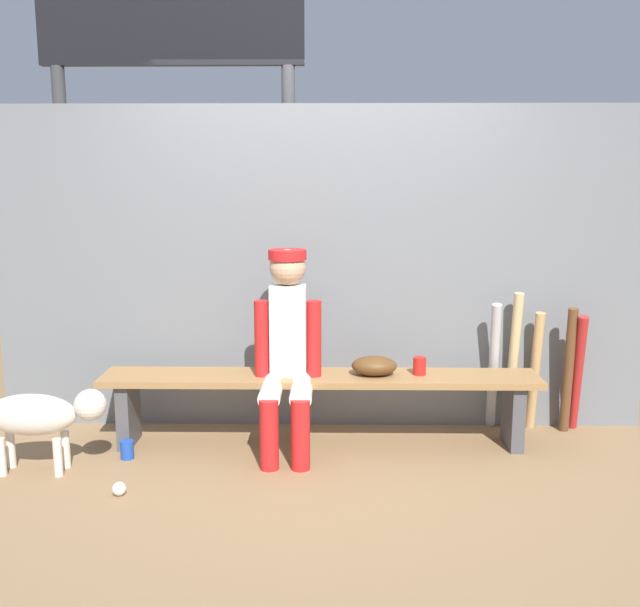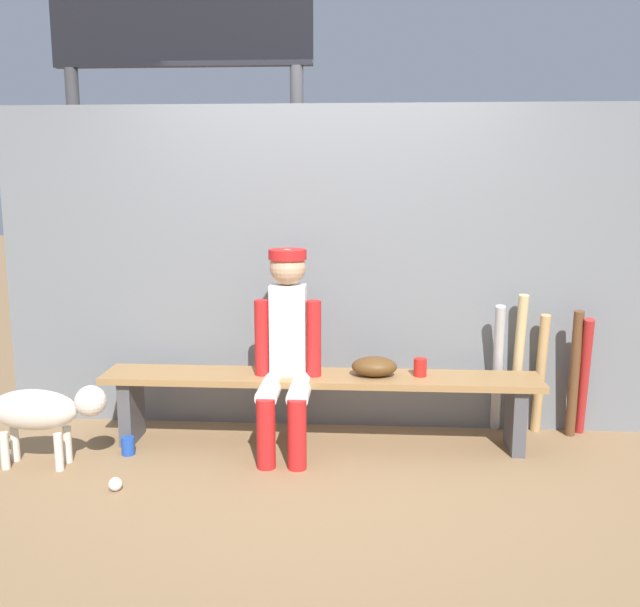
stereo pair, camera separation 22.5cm
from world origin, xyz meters
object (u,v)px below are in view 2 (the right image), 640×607
object	(u,v)px
bat_aluminum_red	(584,377)
scoreboard	(190,60)
baseball_glove	(374,367)
bat_wood_natural	(518,364)
player_seated	(286,345)
baseball	(115,484)
dog	(43,411)
bat_wood_dark	(574,374)
bat_wood_tan	(540,374)
cup_on_ground	(128,446)
bat_aluminum_silver	(498,369)
dugout_bench	(320,390)
cup_on_bench	(420,367)

from	to	relation	value
bat_aluminum_red	scoreboard	bearing A→B (deg)	161.25
baseball_glove	bat_wood_natural	world-z (taller)	bat_wood_natural
baseball_glove	scoreboard	xyz separation A→B (m)	(-1.38, 1.16, 2.00)
player_seated	baseball	distance (m)	1.24
dog	bat_wood_dark	bearing A→B (deg)	11.81
bat_wood_tan	scoreboard	bearing A→B (deg)	160.55
bat_aluminum_red	scoreboard	xyz separation A→B (m)	(-2.72, 0.92, 2.11)
cup_on_ground	bat_wood_natural	bearing A→B (deg)	12.61
baseball	cup_on_ground	distance (m)	0.51
bat_aluminum_red	cup_on_ground	size ratio (longest dim) A/B	7.40
bat_aluminum_silver	bat_aluminum_red	xyz separation A→B (m)	(0.54, -0.04, -0.03)
dugout_bench	bat_aluminum_silver	distance (m)	1.17
dugout_bench	cup_on_bench	world-z (taller)	cup_on_bench
bat_wood_dark	scoreboard	distance (m)	3.50
baseball	dog	world-z (taller)	dog
dugout_bench	cup_on_bench	distance (m)	0.63
cup_on_bench	scoreboard	bearing A→B (deg)	145.37
bat_wood_tan	bat_aluminum_silver	bearing A→B (deg)	-177.08
bat_wood_tan	baseball	bearing A→B (deg)	-157.24
baseball	dog	distance (m)	0.67
player_seated	baseball	bearing A→B (deg)	-143.54
baseball	cup_on_ground	size ratio (longest dim) A/B	0.67
bat_aluminum_silver	player_seated	bearing A→B (deg)	-163.79
dugout_bench	bat_wood_dark	xyz separation A→B (m)	(1.61, 0.23, 0.06)
baseball_glove	dog	world-z (taller)	baseball_glove
bat_aluminum_silver	bat_wood_tan	bearing A→B (deg)	2.92
cup_on_ground	cup_on_bench	world-z (taller)	cup_on_bench
dugout_bench	player_seated	distance (m)	0.38
bat_wood_dark	baseball_glove	bearing A→B (deg)	-169.85
dugout_bench	bat_wood_tan	distance (m)	1.44
bat_aluminum_silver	cup_on_bench	size ratio (longest dim) A/B	8.00
bat_aluminum_silver	bat_wood_natural	size ratio (longest dim) A/B	0.94
baseball_glove	bat_wood_tan	world-z (taller)	bat_wood_tan
cup_on_ground	cup_on_bench	bearing A→B (deg)	8.32
cup_on_ground	dog	xyz separation A→B (m)	(-0.42, -0.20, 0.28)
bat_wood_tan	baseball	world-z (taller)	bat_wood_tan
bat_wood_tan	dog	xyz separation A→B (m)	(-2.99, -0.73, -0.07)
baseball	scoreboard	world-z (taller)	scoreboard
dugout_bench	baseball_glove	xyz separation A→B (m)	(0.33, 0.00, 0.15)
bat_wood_tan	bat_aluminum_red	size ratio (longest dim) A/B	0.99
bat_aluminum_silver	bat_wood_tan	size ratio (longest dim) A/B	1.09
bat_wood_natural	bat_aluminum_red	size ratio (longest dim) A/B	1.15
player_seated	bat_aluminum_silver	size ratio (longest dim) A/B	1.41
cup_on_bench	bat_aluminum_silver	bearing A→B (deg)	26.98
cup_on_ground	baseball_glove	bearing A→B (deg)	9.22
bat_wood_dark	cup_on_bench	bearing A→B (deg)	-168.02
dugout_bench	dog	distance (m)	1.63
player_seated	bat_aluminum_red	distance (m)	1.92
bat_aluminum_silver	baseball	xyz separation A→B (m)	(-2.19, -1.02, -0.40)
baseball	bat_wood_natural	bearing A→B (deg)	24.12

